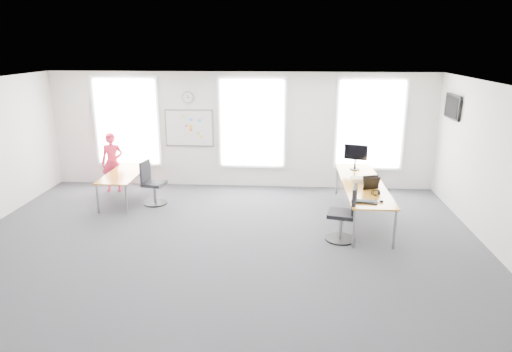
# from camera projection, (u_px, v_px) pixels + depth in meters

# --- Properties ---
(floor) EXTENTS (10.00, 10.00, 0.00)m
(floor) POSITION_uv_depth(u_px,v_px,m) (220.00, 250.00, 8.45)
(floor) COLOR #2C2C31
(floor) RESTS_ON ground
(ceiling) EXTENTS (10.00, 10.00, 0.00)m
(ceiling) POSITION_uv_depth(u_px,v_px,m) (216.00, 86.00, 7.60)
(ceiling) COLOR white
(ceiling) RESTS_ON ground
(wall_back) EXTENTS (10.00, 0.00, 10.00)m
(wall_back) POSITION_uv_depth(u_px,v_px,m) (241.00, 130.00, 11.85)
(wall_back) COLOR white
(wall_back) RESTS_ON ground
(wall_front) EXTENTS (10.00, 0.00, 10.00)m
(wall_front) POSITION_uv_depth(u_px,v_px,m) (154.00, 292.00, 4.19)
(wall_front) COLOR white
(wall_front) RESTS_ON ground
(wall_right) EXTENTS (0.00, 10.00, 10.00)m
(wall_right) POSITION_uv_depth(u_px,v_px,m) (511.00, 178.00, 7.70)
(wall_right) COLOR white
(wall_right) RESTS_ON ground
(window_left) EXTENTS (1.60, 0.06, 2.20)m
(window_left) POSITION_uv_depth(u_px,v_px,m) (127.00, 122.00, 11.96)
(window_left) COLOR white
(window_left) RESTS_ON wall_back
(window_mid) EXTENTS (1.60, 0.06, 2.20)m
(window_mid) POSITION_uv_depth(u_px,v_px,m) (252.00, 123.00, 11.75)
(window_mid) COLOR white
(window_mid) RESTS_ON wall_back
(window_right) EXTENTS (1.60, 0.06, 2.20)m
(window_right) POSITION_uv_depth(u_px,v_px,m) (370.00, 125.00, 11.55)
(window_right) COLOR white
(window_right) RESTS_ON wall_back
(desk_right) EXTENTS (0.86, 3.24, 0.79)m
(desk_right) POSITION_uv_depth(u_px,v_px,m) (363.00, 185.00, 9.85)
(desk_right) COLOR gold
(desk_right) RESTS_ON ground
(desk_left) EXTENTS (0.77, 1.93, 0.70)m
(desk_left) POSITION_uv_depth(u_px,v_px,m) (125.00, 175.00, 10.96)
(desk_left) COLOR gold
(desk_left) RESTS_ON ground
(chair_right) EXTENTS (0.60, 0.60, 1.11)m
(chair_right) POSITION_uv_depth(u_px,v_px,m) (345.00, 217.00, 8.75)
(chair_right) COLOR black
(chair_right) RESTS_ON ground
(chair_left) EXTENTS (0.55, 0.55, 1.04)m
(chair_left) POSITION_uv_depth(u_px,v_px,m) (152.00, 185.00, 10.78)
(chair_left) COLOR black
(chair_left) RESTS_ON ground
(person) EXTENTS (0.60, 0.43, 1.52)m
(person) POSITION_uv_depth(u_px,v_px,m) (113.00, 162.00, 11.63)
(person) COLOR #E42242
(person) RESTS_ON ground
(whiteboard) EXTENTS (1.20, 0.03, 0.90)m
(whiteboard) POSITION_uv_depth(u_px,v_px,m) (189.00, 128.00, 11.90)
(whiteboard) COLOR white
(whiteboard) RESTS_ON wall_back
(wall_clock) EXTENTS (0.30, 0.04, 0.30)m
(wall_clock) POSITION_uv_depth(u_px,v_px,m) (188.00, 97.00, 11.67)
(wall_clock) COLOR gray
(wall_clock) RESTS_ON wall_back
(tv) EXTENTS (0.06, 0.90, 0.55)m
(tv) POSITION_uv_depth(u_px,v_px,m) (453.00, 107.00, 10.34)
(tv) COLOR black
(tv) RESTS_ON wall_right
(keyboard) EXTENTS (0.52, 0.30, 0.02)m
(keyboard) POSITION_uv_depth(u_px,v_px,m) (365.00, 202.00, 8.64)
(keyboard) COLOR black
(keyboard) RESTS_ON desk_right
(mouse) EXTENTS (0.08, 0.12, 0.05)m
(mouse) POSITION_uv_depth(u_px,v_px,m) (381.00, 201.00, 8.64)
(mouse) COLOR black
(mouse) RESTS_ON desk_right
(lens_cap) EXTENTS (0.08, 0.08, 0.01)m
(lens_cap) POSITION_uv_depth(u_px,v_px,m) (375.00, 195.00, 9.04)
(lens_cap) COLOR black
(lens_cap) RESTS_ON desk_right
(headphones) EXTENTS (0.17, 0.09, 0.10)m
(headphones) POSITION_uv_depth(u_px,v_px,m) (375.00, 192.00, 9.07)
(headphones) COLOR black
(headphones) RESTS_ON desk_right
(laptop_sleeve) EXTENTS (0.36, 0.29, 0.28)m
(laptop_sleeve) POSITION_uv_depth(u_px,v_px,m) (371.00, 183.00, 9.38)
(laptop_sleeve) COLOR black
(laptop_sleeve) RESTS_ON desk_right
(paper_stack) EXTENTS (0.33, 0.26, 0.11)m
(paper_stack) POSITION_uv_depth(u_px,v_px,m) (358.00, 180.00, 9.86)
(paper_stack) COLOR #F2E6C0
(paper_stack) RESTS_ON desk_right
(monitor) EXTENTS (0.53, 0.23, 0.61)m
(monitor) POSITION_uv_depth(u_px,v_px,m) (356.00, 155.00, 10.76)
(monitor) COLOR black
(monitor) RESTS_ON desk_right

